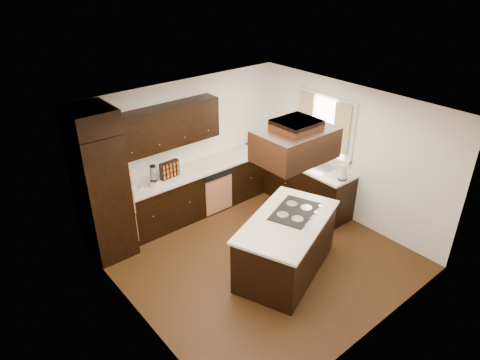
# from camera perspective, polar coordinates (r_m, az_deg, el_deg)

# --- Properties ---
(floor) EXTENTS (4.20, 4.20, 0.02)m
(floor) POSITION_cam_1_polar(r_m,az_deg,el_deg) (7.15, 2.50, -10.24)
(floor) COLOR #523015
(floor) RESTS_ON ground
(ceiling) EXTENTS (4.20, 4.20, 0.02)m
(ceiling) POSITION_cam_1_polar(r_m,az_deg,el_deg) (5.93, 3.00, 9.26)
(ceiling) COLOR white
(ceiling) RESTS_ON ground
(wall_back) EXTENTS (4.20, 0.02, 2.50)m
(wall_back) POSITION_cam_1_polar(r_m,az_deg,el_deg) (7.96, -7.54, 4.35)
(wall_back) COLOR white
(wall_back) RESTS_ON ground
(wall_front) EXTENTS (4.20, 0.02, 2.50)m
(wall_front) POSITION_cam_1_polar(r_m,az_deg,el_deg) (5.35, 18.30, -9.93)
(wall_front) COLOR white
(wall_front) RESTS_ON ground
(wall_left) EXTENTS (0.02, 4.20, 2.50)m
(wall_left) POSITION_cam_1_polar(r_m,az_deg,el_deg) (5.46, -14.10, -8.33)
(wall_left) COLOR white
(wall_left) RESTS_ON ground
(wall_right) EXTENTS (0.02, 4.20, 2.50)m
(wall_right) POSITION_cam_1_polar(r_m,az_deg,el_deg) (7.88, 14.21, 3.45)
(wall_right) COLOR white
(wall_right) RESTS_ON ground
(oven_column) EXTENTS (0.65, 0.75, 2.12)m
(oven_column) POSITION_cam_1_polar(r_m,az_deg,el_deg) (7.02, -17.83, -1.98)
(oven_column) COLOR black
(oven_column) RESTS_ON floor
(wall_oven_face) EXTENTS (0.05, 0.62, 0.78)m
(wall_oven_face) POSITION_cam_1_polar(r_m,az_deg,el_deg) (7.10, -15.34, -0.68)
(wall_oven_face) COLOR #DA8458
(wall_oven_face) RESTS_ON oven_column
(base_cabinets_back) EXTENTS (2.93, 0.60, 0.88)m
(base_cabinets_back) POSITION_cam_1_polar(r_m,az_deg,el_deg) (8.10, -5.79, -1.50)
(base_cabinets_back) COLOR black
(base_cabinets_back) RESTS_ON floor
(base_cabinets_right) EXTENTS (0.60, 2.40, 0.88)m
(base_cabinets_right) POSITION_cam_1_polar(r_m,az_deg,el_deg) (8.51, 7.53, -0.05)
(base_cabinets_right) COLOR black
(base_cabinets_right) RESTS_ON floor
(countertop_back) EXTENTS (2.93, 0.63, 0.04)m
(countertop_back) POSITION_cam_1_polar(r_m,az_deg,el_deg) (7.87, -5.88, 1.37)
(countertop_back) COLOR beige
(countertop_back) RESTS_ON base_cabinets_back
(countertop_right) EXTENTS (0.63, 2.40, 0.04)m
(countertop_right) POSITION_cam_1_polar(r_m,az_deg,el_deg) (8.30, 7.66, 2.72)
(countertop_right) COLOR beige
(countertop_right) RESTS_ON base_cabinets_right
(upper_cabinets) EXTENTS (2.00, 0.34, 0.72)m
(upper_cabinets) POSITION_cam_1_polar(r_m,az_deg,el_deg) (7.40, -9.85, 7.02)
(upper_cabinets) COLOR black
(upper_cabinets) RESTS_ON wall_back
(dishwasher_front) EXTENTS (0.60, 0.05, 0.72)m
(dishwasher_front) POSITION_cam_1_polar(r_m,az_deg,el_deg) (8.06, -2.87, -1.92)
(dishwasher_front) COLOR #DA8458
(dishwasher_front) RESTS_ON floor
(window_frame) EXTENTS (0.06, 1.32, 1.12)m
(window_frame) POSITION_cam_1_polar(r_m,az_deg,el_deg) (8.00, 11.24, 7.28)
(window_frame) COLOR silver
(window_frame) RESTS_ON wall_right
(window_pane) EXTENTS (0.00, 1.20, 1.00)m
(window_pane) POSITION_cam_1_polar(r_m,az_deg,el_deg) (8.02, 11.37, 7.33)
(window_pane) COLOR white
(window_pane) RESTS_ON wall_right
(curtain_left) EXTENTS (0.02, 0.34, 0.90)m
(curtain_left) POSITION_cam_1_polar(r_m,az_deg,el_deg) (7.70, 13.37, 6.63)
(curtain_left) COLOR #FCECBA
(curtain_left) RESTS_ON wall_right
(curtain_right) EXTENTS (0.02, 0.34, 0.90)m
(curtain_right) POSITION_cam_1_polar(r_m,az_deg,el_deg) (8.20, 8.75, 8.37)
(curtain_right) COLOR #FCECBA
(curtain_right) RESTS_ON wall_right
(sink_rim) EXTENTS (0.52, 0.84, 0.01)m
(sink_rim) POSITION_cam_1_polar(r_m,az_deg,el_deg) (8.09, 9.54, 2.07)
(sink_rim) COLOR silver
(sink_rim) RESTS_ON countertop_right
(island) EXTENTS (1.99, 1.54, 0.88)m
(island) POSITION_cam_1_polar(r_m,az_deg,el_deg) (6.66, 6.16, -8.79)
(island) COLOR black
(island) RESTS_ON floor
(island_top) EXTENTS (2.07, 1.62, 0.04)m
(island_top) POSITION_cam_1_polar(r_m,az_deg,el_deg) (6.40, 6.37, -5.48)
(island_top) COLOR beige
(island_top) RESTS_ON island
(cooktop) EXTENTS (0.98, 0.82, 0.01)m
(cooktop) POSITION_cam_1_polar(r_m,az_deg,el_deg) (6.59, 7.29, -4.16)
(cooktop) COLOR black
(cooktop) RESTS_ON island_top
(range_hood) EXTENTS (1.05, 0.72, 0.42)m
(range_hood) POSITION_cam_1_polar(r_m,az_deg,el_deg) (5.76, 7.36, 4.74)
(range_hood) COLOR black
(range_hood) RESTS_ON ceiling
(hood_duct) EXTENTS (0.55, 0.50, 0.13)m
(hood_duct) POSITION_cam_1_polar(r_m,az_deg,el_deg) (5.65, 7.53, 7.30)
(hood_duct) COLOR black
(hood_duct) RESTS_ON ceiling
(blender_base) EXTENTS (0.15, 0.15, 0.10)m
(blender_base) POSITION_cam_1_polar(r_m,az_deg,el_deg) (7.37, -11.35, -0.42)
(blender_base) COLOR silver
(blender_base) RESTS_ON countertop_back
(blender_pitcher) EXTENTS (0.13, 0.13, 0.26)m
(blender_pitcher) POSITION_cam_1_polar(r_m,az_deg,el_deg) (7.29, -11.48, 0.82)
(blender_pitcher) COLOR silver
(blender_pitcher) RESTS_ON blender_base
(spice_rack) EXTENTS (0.37, 0.12, 0.30)m
(spice_rack) POSITION_cam_1_polar(r_m,az_deg,el_deg) (7.56, -9.38, 1.38)
(spice_rack) COLOR black
(spice_rack) RESTS_ON countertop_back
(mixing_bowl) EXTENTS (0.29, 0.29, 0.06)m
(mixing_bowl) POSITION_cam_1_polar(r_m,az_deg,el_deg) (7.32, -14.01, -1.09)
(mixing_bowl) COLOR silver
(mixing_bowl) RESTS_ON countertop_back
(soap_bottle) EXTENTS (0.10, 0.10, 0.17)m
(soap_bottle) POSITION_cam_1_polar(r_m,az_deg,el_deg) (8.32, 6.62, 3.64)
(soap_bottle) COLOR silver
(soap_bottle) RESTS_ON countertop_right
(paper_towel) EXTENTS (0.16, 0.16, 0.28)m
(paper_towel) POSITION_cam_1_polar(r_m,az_deg,el_deg) (7.60, 13.56, 1.01)
(paper_towel) COLOR silver
(paper_towel) RESTS_ON countertop_right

